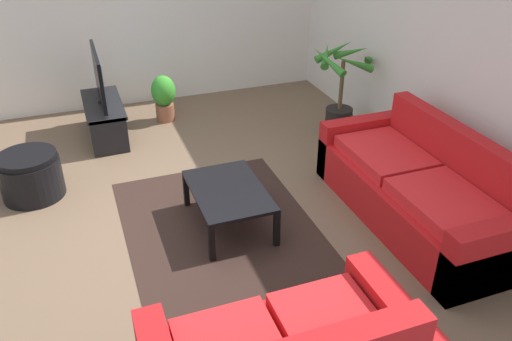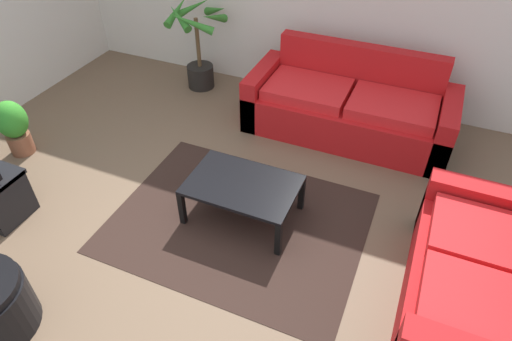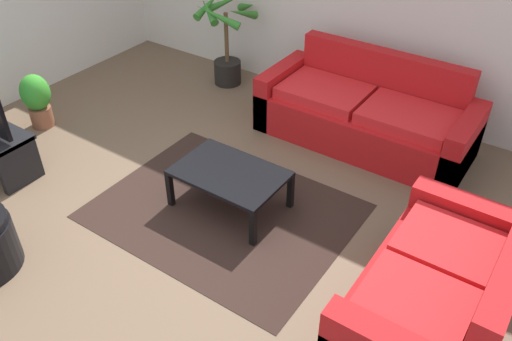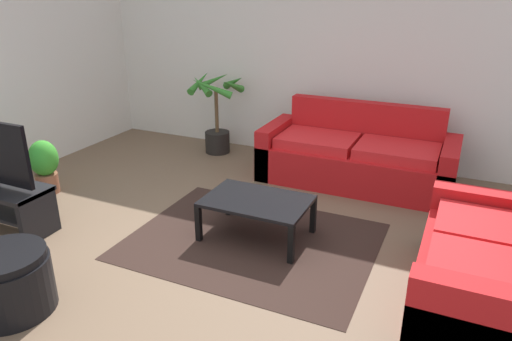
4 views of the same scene
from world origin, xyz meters
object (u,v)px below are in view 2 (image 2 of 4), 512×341
object	(u,v)px
coffee_table	(243,187)
potted_plant_small	(13,126)
couch_loveseat	(480,288)
potted_palm	(198,49)
couch_main	(349,108)

from	to	relation	value
coffee_table	potted_plant_small	xyz separation A→B (m)	(-2.56, -0.07, 0.00)
couch_loveseat	potted_palm	world-z (taller)	potted_palm
couch_main	potted_plant_small	distance (m)	3.54
potted_palm	coffee_table	bearing A→B (deg)	-52.50
couch_main	couch_loveseat	world-z (taller)	same
couch_main	potted_plant_small	size ratio (longest dim) A/B	3.58
couch_loveseat	couch_main	bearing A→B (deg)	126.36
couch_main	coffee_table	bearing A→B (deg)	-107.33
potted_palm	potted_plant_small	bearing A→B (deg)	-118.31
coffee_table	potted_palm	xyz separation A→B (m)	(-1.48, 1.94, 0.19)
couch_loveseat	potted_plant_small	world-z (taller)	couch_loveseat
coffee_table	potted_plant_small	distance (m)	2.56
coffee_table	potted_palm	distance (m)	2.45
couch_main	potted_palm	xyz separation A→B (m)	(-2.01, 0.26, 0.23)
couch_main	potted_palm	size ratio (longest dim) A/B	1.99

